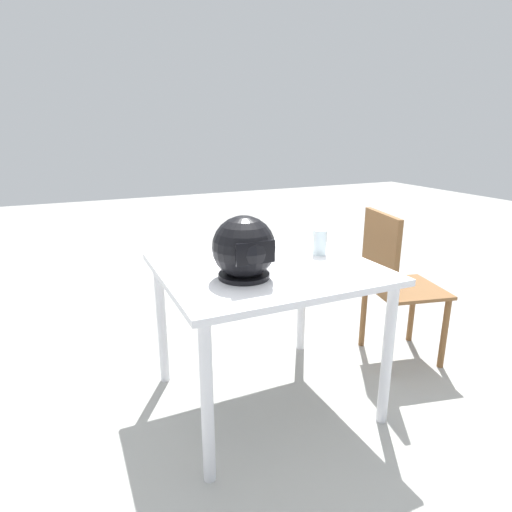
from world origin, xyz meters
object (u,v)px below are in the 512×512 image
at_px(motorcycle_helmet, 244,249).
at_px(drinking_glass, 320,242).
at_px(dining_table, 266,283).
at_px(pizza, 246,250).
at_px(chair_side, 393,279).

distance_m(motorcycle_helmet, drinking_glass, 0.52).
distance_m(dining_table, motorcycle_helmet, 0.30).
bearing_deg(motorcycle_helmet, pizza, -114.86).
distance_m(drinking_glass, chair_side, 0.61).
height_order(motorcycle_helmet, drinking_glass, motorcycle_helmet).
height_order(dining_table, chair_side, chair_side).
xyz_separation_m(motorcycle_helmet, chair_side, (-1.02, -0.19, -0.35)).
xyz_separation_m(dining_table, pizza, (0.02, -0.19, 0.12)).
distance_m(dining_table, drinking_glass, 0.36).
bearing_deg(motorcycle_helmet, drinking_glass, -161.23).
bearing_deg(dining_table, pizza, -83.82).
bearing_deg(chair_side, pizza, -7.47).
distance_m(motorcycle_helmet, chair_side, 1.10).
xyz_separation_m(dining_table, chair_side, (-0.86, -0.08, -0.13)).
height_order(pizza, drinking_glass, drinking_glass).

